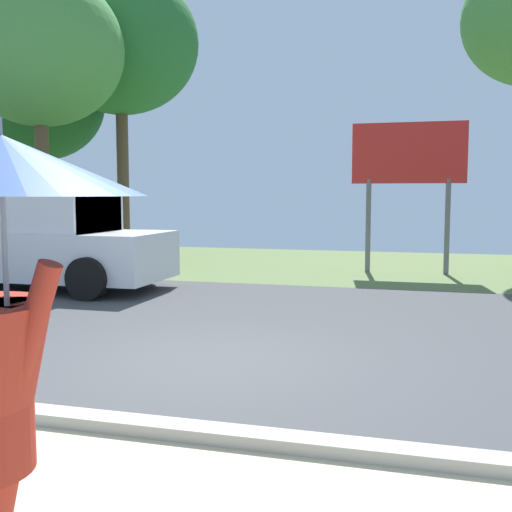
{
  "coord_description": "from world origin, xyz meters",
  "views": [
    {
      "loc": [
        2.42,
        -6.3,
        1.86
      ],
      "look_at": [
        0.38,
        1.0,
        1.1
      ],
      "focal_mm": 43.68,
      "sensor_mm": 36.0,
      "label": 1
    }
  ],
  "objects": [
    {
      "name": "tree_left_far",
      "position": [
        -9.51,
        11.02,
        4.75
      ],
      "size": [
        4.1,
        4.1,
        6.63
      ],
      "color": "brown",
      "rests_on": "ground_plane"
    },
    {
      "name": "tree_center_back",
      "position": [
        -6.68,
        11.13,
        6.37
      ],
      "size": [
        4.7,
        4.7,
        8.53
      ],
      "color": "brown",
      "rests_on": "ground_plane"
    },
    {
      "name": "ground_plane",
      "position": [
        0.0,
        2.95,
        -0.05
      ],
      "size": [
        40.0,
        22.0,
        0.2
      ],
      "color": "#424244"
    },
    {
      "name": "pickup_truck",
      "position": [
        -4.99,
        4.31,
        0.87
      ],
      "size": [
        5.2,
        2.28,
        1.88
      ],
      "rotation": [
        0.0,
        0.0,
        -0.12
      ],
      "color": "silver",
      "rests_on": "ground_plane"
    },
    {
      "name": "tree_right_far",
      "position": [
        -7.26,
        7.84,
        5.51
      ],
      "size": [
        4.3,
        4.3,
        7.49
      ],
      "color": "brown",
      "rests_on": "ground_plane"
    },
    {
      "name": "roadside_billboard",
      "position": [
        1.92,
        8.66,
        2.55
      ],
      "size": [
        2.6,
        0.12,
        3.5
      ],
      "color": "slate",
      "rests_on": "ground_plane"
    }
  ]
}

